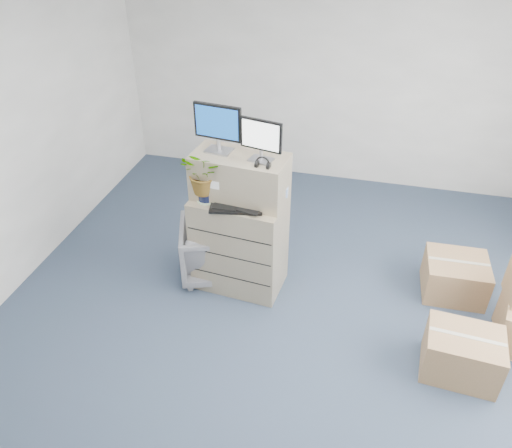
# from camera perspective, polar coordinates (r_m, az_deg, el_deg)

# --- Properties ---
(ground) EXTENTS (7.00, 7.00, 0.00)m
(ground) POSITION_cam_1_polar(r_m,az_deg,el_deg) (4.93, 2.99, -13.99)
(ground) COLOR #29374A
(ground) RESTS_ON ground
(wall_back) EXTENTS (6.00, 0.02, 2.80)m
(wall_back) POSITION_cam_1_polar(r_m,az_deg,el_deg) (7.13, 9.25, 15.38)
(wall_back) COLOR #B7B5AE
(wall_back) RESTS_ON ground
(filing_cabinet_lower) EXTENTS (0.97, 0.65, 1.08)m
(filing_cabinet_lower) POSITION_cam_1_polar(r_m,az_deg,el_deg) (5.27, -1.89, -2.17)
(filing_cabinet_lower) COLOR gray
(filing_cabinet_lower) RESTS_ON ground
(filing_cabinet_upper) EXTENTS (0.96, 0.55, 0.46)m
(filing_cabinet_upper) POSITION_cam_1_polar(r_m,az_deg,el_deg) (4.89, -1.84, 5.40)
(filing_cabinet_upper) COLOR gray
(filing_cabinet_upper) RESTS_ON filing_cabinet_lower
(monitor_left) EXTENTS (0.48, 0.21, 0.47)m
(monitor_left) POSITION_cam_1_polar(r_m,az_deg,el_deg) (4.77, -4.40, 11.13)
(monitor_left) COLOR #99999E
(monitor_left) RESTS_ON filing_cabinet_upper
(monitor_right) EXTENTS (0.41, 0.20, 0.40)m
(monitor_right) POSITION_cam_1_polar(r_m,az_deg,el_deg) (4.60, 0.58, 9.78)
(monitor_right) COLOR #99999E
(monitor_right) RESTS_ON filing_cabinet_upper
(headphones) EXTENTS (0.14, 0.03, 0.14)m
(headphones) POSITION_cam_1_polar(r_m,az_deg,el_deg) (4.56, 0.78, 6.95)
(headphones) COLOR black
(headphones) RESTS_ON filing_cabinet_upper
(keyboard) EXTENTS (0.54, 0.30, 0.03)m
(keyboard) POSITION_cam_1_polar(r_m,az_deg,el_deg) (4.82, -2.25, 1.86)
(keyboard) COLOR black
(keyboard) RESTS_ON filing_cabinet_lower
(mouse) EXTENTS (0.10, 0.07, 0.03)m
(mouse) POSITION_cam_1_polar(r_m,az_deg,el_deg) (4.79, 1.14, 1.68)
(mouse) COLOR silver
(mouse) RESTS_ON filing_cabinet_lower
(water_bottle) EXTENTS (0.07, 0.07, 0.26)m
(water_bottle) POSITION_cam_1_polar(r_m,az_deg,el_deg) (4.95, -1.31, 4.39)
(water_bottle) COLOR #94979D
(water_bottle) RESTS_ON filing_cabinet_lower
(phone_dock) EXTENTS (0.06, 0.05, 0.13)m
(phone_dock) POSITION_cam_1_polar(r_m,az_deg,el_deg) (4.97, -1.97, 3.39)
(phone_dock) COLOR silver
(phone_dock) RESTS_ON filing_cabinet_lower
(external_drive) EXTENTS (0.24, 0.20, 0.06)m
(external_drive) POSITION_cam_1_polar(r_m,az_deg,el_deg) (4.98, 2.21, 3.29)
(external_drive) COLOR black
(external_drive) RESTS_ON filing_cabinet_lower
(tissue_box) EXTENTS (0.24, 0.14, 0.09)m
(tissue_box) POSITION_cam_1_polar(r_m,az_deg,el_deg) (4.91, 2.34, 3.84)
(tissue_box) COLOR #3A6EC5
(tissue_box) RESTS_ON external_drive
(potted_plant) EXTENTS (0.55, 0.57, 0.45)m
(potted_plant) POSITION_cam_1_polar(r_m,az_deg,el_deg) (4.85, -5.82, 5.28)
(potted_plant) COLOR #A1BC97
(potted_plant) RESTS_ON filing_cabinet_lower
(office_chair) EXTENTS (0.88, 0.85, 0.72)m
(office_chair) POSITION_cam_1_polar(r_m,az_deg,el_deg) (5.53, -4.86, -2.56)
(office_chair) COLOR slate
(office_chair) RESTS_ON ground
(cardboard_boxes) EXTENTS (1.41, 1.68, 0.80)m
(cardboard_boxes) POSITION_cam_1_polar(r_m,az_deg,el_deg) (5.37, 25.90, -9.27)
(cardboard_boxes) COLOR #926D46
(cardboard_boxes) RESTS_ON ground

